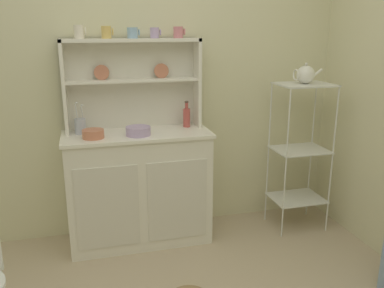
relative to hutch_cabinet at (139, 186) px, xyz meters
The scene contains 14 objects.
wall_back 0.85m from the hutch_cabinet, 76.41° to the left, with size 3.84×0.05×2.50m, color beige.
hutch_cabinet is the anchor object (origin of this frame).
hutch_shelf_unit 0.83m from the hutch_cabinet, 90.00° to the left, with size 1.00×0.18×0.66m.
bakers_rack 1.32m from the hutch_cabinet, ahead, with size 0.42×0.33×1.19m.
cup_cream_0 1.19m from the hutch_cabinet, 161.10° to the left, with size 0.08×0.07×0.09m.
cup_gold_1 1.15m from the hutch_cabinet, 144.40° to the left, with size 0.08×0.07×0.09m.
cup_sky_2 1.13m from the hutch_cabinet, 84.78° to the left, with size 0.09×0.07×0.08m.
cup_lilac_3 1.14m from the hutch_cabinet, 35.64° to the left, with size 0.08×0.06×0.08m.
cup_rose_4 1.18m from the hutch_cabinet, 19.44° to the left, with size 0.08×0.07×0.08m.
bowl_mixing_large 0.55m from the hutch_cabinet, 166.82° to the right, with size 0.15×0.15×0.06m, color #C67556.
bowl_floral_medium 0.46m from the hutch_cabinet, 90.00° to the right, with size 0.18×0.18×0.06m, color #B79ECC.
jam_bottle 0.64m from the hutch_cabinet, 12.28° to the left, with size 0.05×0.05×0.20m.
utensil_jar 0.63m from the hutch_cabinet, 168.94° to the left, with size 0.08×0.08×0.23m.
porcelain_teapot 1.53m from the hutch_cabinet, ahead, with size 0.23×0.14×0.16m.
Camera 1 is at (-0.43, -1.56, 1.61)m, focal length 38.62 mm.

